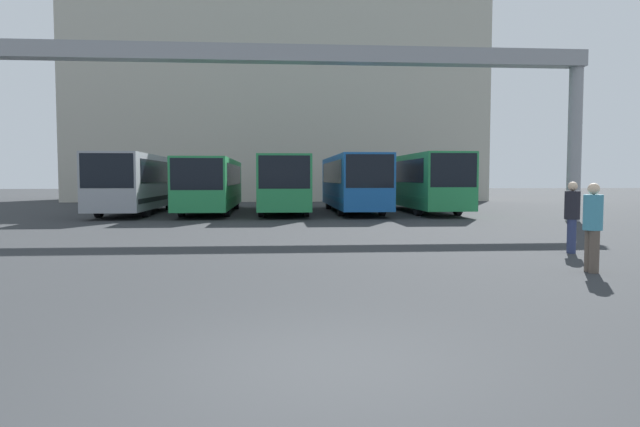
# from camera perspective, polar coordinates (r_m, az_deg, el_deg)

# --- Properties ---
(ground_plane) EXTENTS (200.00, 200.00, 0.00)m
(ground_plane) POSITION_cam_1_polar(r_m,az_deg,el_deg) (5.90, 0.01, -15.71)
(ground_plane) COLOR #2D3033
(building_backdrop) EXTENTS (35.08, 12.00, 17.20)m
(building_backdrop) POSITION_cam_1_polar(r_m,az_deg,el_deg) (53.06, -4.10, 10.77)
(building_backdrop) COLOR #B7B2A3
(building_backdrop) RESTS_ON ground
(overhead_gantry) EXTENTS (26.48, 0.80, 7.56)m
(overhead_gantry) POSITION_cam_1_polar(r_m,az_deg,el_deg) (25.00, -3.56, 13.50)
(overhead_gantry) COLOR gray
(overhead_gantry) RESTS_ON ground
(bus_slot_0) EXTENTS (2.60, 11.32, 3.16)m
(bus_slot_0) POSITION_cam_1_polar(r_m,az_deg,el_deg) (32.84, -17.83, 3.18)
(bus_slot_0) COLOR #999EA5
(bus_slot_0) RESTS_ON ground
(bus_slot_1) EXTENTS (2.62, 12.36, 2.96)m
(bus_slot_1) POSITION_cam_1_polar(r_m,az_deg,el_deg) (32.68, -10.78, 3.09)
(bus_slot_1) COLOR #268C4C
(bus_slot_1) RESTS_ON ground
(bus_slot_2) EXTENTS (2.62, 11.39, 3.09)m
(bus_slot_2) POSITION_cam_1_polar(r_m,az_deg,el_deg) (32.00, -3.75, 3.27)
(bus_slot_2) COLOR #268C4C
(bus_slot_2) RESTS_ON ground
(bus_slot_3) EXTENTS (2.50, 11.85, 3.15)m
(bus_slot_3) POSITION_cam_1_polar(r_m,az_deg,el_deg) (32.53, 3.29, 3.34)
(bus_slot_3) COLOR #1959A5
(bus_slot_3) RESTS_ON ground
(bus_slot_4) EXTENTS (2.46, 11.62, 3.22)m
(bus_slot_4) POSITION_cam_1_polar(r_m,az_deg,el_deg) (33.20, 10.16, 3.36)
(bus_slot_4) COLOR #268C4C
(bus_slot_4) RESTS_ON ground
(pedestrian_near_right) EXTENTS (0.38, 0.38, 1.84)m
(pedestrian_near_right) POSITION_cam_1_polar(r_m,az_deg,el_deg) (13.01, 25.61, -1.06)
(pedestrian_near_right) COLOR brown
(pedestrian_near_right) RESTS_ON ground
(pedestrian_mid_left) EXTENTS (0.39, 0.39, 1.85)m
(pedestrian_mid_left) POSITION_cam_1_polar(r_m,az_deg,el_deg) (16.15, 23.89, -0.16)
(pedestrian_mid_left) COLOR navy
(pedestrian_mid_left) RESTS_ON ground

